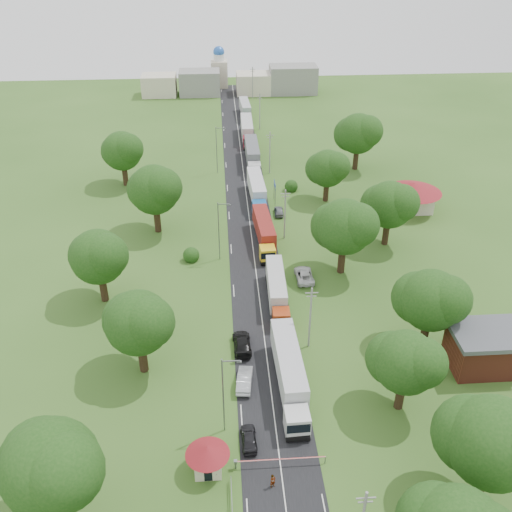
{
  "coord_description": "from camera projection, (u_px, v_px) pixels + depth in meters",
  "views": [
    {
      "loc": [
        -5.05,
        -62.55,
        47.75
      ],
      "look_at": [
        -0.01,
        10.63,
        3.0
      ],
      "focal_mm": 40.0,
      "sensor_mm": 36.0,
      "label": 1
    }
  ],
  "objects": [
    {
      "name": "pole_2",
      "position": [
        285.0,
        214.0,
        94.2
      ],
      "size": [
        1.6,
        0.24,
        9.0
      ],
      "color": "gray",
      "rests_on": "ground"
    },
    {
      "name": "ground",
      "position": [
        261.0,
        315.0,
        78.43
      ],
      "size": [
        260.0,
        260.0,
        0.0
      ],
      "primitive_type": "plane",
      "color": "#31561C",
      "rests_on": "ground"
    },
    {
      "name": "pedestrian_near",
      "position": [
        273.0,
        481.0,
        54.64
      ],
      "size": [
        0.71,
        0.64,
        1.64
      ],
      "primitive_type": "imported",
      "rotation": [
        0.0,
        0.0,
        0.53
      ],
      "color": "gray",
      "rests_on": "ground"
    },
    {
      "name": "tree_4",
      "position": [
        344.0,
        226.0,
        83.77
      ],
      "size": [
        9.6,
        9.6,
        12.05
      ],
      "color": "#382616",
      "rests_on": "ground"
    },
    {
      "name": "tree_7",
      "position": [
        358.0,
        133.0,
        118.48
      ],
      "size": [
        9.6,
        9.6,
        12.05
      ],
      "color": "#382616",
      "rests_on": "ground"
    },
    {
      "name": "car_verge_near",
      "position": [
        304.0,
        275.0,
        85.53
      ],
      "size": [
        2.64,
        5.49,
        1.51
      ],
      "primitive_type": "imported",
      "rotation": [
        0.0,
        0.0,
        3.17
      ],
      "color": "silver",
      "rests_on": "ground"
    },
    {
      "name": "guard_booth",
      "position": [
        208.0,
        455.0,
        55.59
      ],
      "size": [
        4.4,
        4.4,
        3.45
      ],
      "color": "beige",
      "rests_on": "ground"
    },
    {
      "name": "tree_6",
      "position": [
        327.0,
        168.0,
        105.8
      ],
      "size": [
        8.0,
        8.0,
        10.1
      ],
      "color": "#382616",
      "rests_on": "ground"
    },
    {
      "name": "truck_0",
      "position": [
        290.0,
        373.0,
        65.29
      ],
      "size": [
        3.05,
        15.79,
        4.37
      ],
      "color": "silver",
      "rests_on": "ground"
    },
    {
      "name": "house_brick",
      "position": [
        485.0,
        349.0,
        68.36
      ],
      "size": [
        8.6,
        6.6,
        5.2
      ],
      "color": "maroon",
      "rests_on": "ground"
    },
    {
      "name": "truck_4",
      "position": [
        252.0,
        155.0,
        123.28
      ],
      "size": [
        2.71,
        15.66,
        4.34
      ],
      "color": "#BDBDBD",
      "rests_on": "ground"
    },
    {
      "name": "car_lane_front",
      "position": [
        249.0,
        438.0,
        59.24
      ],
      "size": [
        1.71,
        4.04,
        1.36
      ],
      "primitive_type": "imported",
      "rotation": [
        0.0,
        0.0,
        3.17
      ],
      "color": "black",
      "rests_on": "ground"
    },
    {
      "name": "tree_9",
      "position": [
        51.0,
        466.0,
        47.77
      ],
      "size": [
        9.6,
        9.6,
        12.05
      ],
      "color": "#382616",
      "rests_on": "ground"
    },
    {
      "name": "truck_5",
      "position": [
        247.0,
        130.0,
        137.04
      ],
      "size": [
        2.86,
        15.46,
        4.28
      ],
      "color": "maroon",
      "rests_on": "ground"
    },
    {
      "name": "tree_10",
      "position": [
        138.0,
        322.0,
        65.41
      ],
      "size": [
        8.8,
        8.8,
        11.07
      ],
      "color": "#382616",
      "rests_on": "ground"
    },
    {
      "name": "truck_1",
      "position": [
        277.0,
        290.0,
        80.1
      ],
      "size": [
        2.64,
        13.68,
        3.79
      ],
      "color": "#A23612",
      "rests_on": "ground"
    },
    {
      "name": "car_lane_mid",
      "position": [
        245.0,
        380.0,
        66.5
      ],
      "size": [
        2.25,
        4.95,
        1.57
      ],
      "primitive_type": "imported",
      "rotation": [
        0.0,
        0.0,
        3.02
      ],
      "color": "#ADB0B5",
      "rests_on": "ground"
    },
    {
      "name": "pedestrian_booth",
      "position": [
        215.0,
        473.0,
        55.48
      ],
      "size": [
        0.79,
        0.92,
        1.67
      ],
      "primitive_type": "imported",
      "rotation": [
        0.0,
        0.0,
        -1.36
      ],
      "color": "gray",
      "rests_on": "ground"
    },
    {
      "name": "pole_3",
      "position": [
        270.0,
        152.0,
        118.05
      ],
      "size": [
        1.6,
        0.24,
        9.0
      ],
      "color": "gray",
      "rests_on": "ground"
    },
    {
      "name": "truck_2",
      "position": [
        264.0,
        232.0,
        94.2
      ],
      "size": [
        3.17,
        14.34,
        3.96
      ],
      "color": "yellow",
      "rests_on": "ground"
    },
    {
      "name": "car_verge_far",
      "position": [
        279.0,
        211.0,
        103.82
      ],
      "size": [
        1.73,
        4.03,
        1.36
      ],
      "primitive_type": "imported",
      "rotation": [
        0.0,
        0.0,
        3.11
      ],
      "color": "slate",
      "rests_on": "ground"
    },
    {
      "name": "truck_3",
      "position": [
        257.0,
        190.0,
        107.87
      ],
      "size": [
        2.99,
        14.99,
        4.15
      ],
      "color": "#195998",
      "rests_on": "ground"
    },
    {
      "name": "house_cream",
      "position": [
        413.0,
        192.0,
        103.84
      ],
      "size": [
        10.08,
        10.08,
        5.8
      ],
      "color": "beige",
      "rests_on": "ground"
    },
    {
      "name": "lamp_0",
      "position": [
        225.0,
        392.0,
        58.2
      ],
      "size": [
        2.03,
        0.22,
        10.0
      ],
      "color": "slate",
      "rests_on": "ground"
    },
    {
      "name": "tree_2",
      "position": [
        405.0,
        361.0,
        60.61
      ],
      "size": [
        8.0,
        8.0,
        10.1
      ],
      "color": "#382616",
      "rests_on": "ground"
    },
    {
      "name": "pole_4",
      "position": [
        260.0,
        111.0,
        141.89
      ],
      "size": [
        1.6,
        0.24,
        9.0
      ],
      "color": "gray",
      "rests_on": "ground"
    },
    {
      "name": "tree_12",
      "position": [
        154.0,
        189.0,
        94.84
      ],
      "size": [
        9.6,
        9.6,
        12.05
      ],
      "color": "#382616",
      "rests_on": "ground"
    },
    {
      "name": "tree_1",
      "position": [
        492.0,
        441.0,
        49.99
      ],
      "size": [
        9.6,
        9.6,
        12.05
      ],
      "color": "#382616",
      "rests_on": "ground"
    },
    {
      "name": "lamp_2",
      "position": [
        217.0,
        148.0,
        117.81
      ],
      "size": [
        2.03,
        0.22,
        10.0
      ],
      "color": "slate",
      "rests_on": "ground"
    },
    {
      "name": "tree_13",
      "position": [
        122.0,
        151.0,
        111.72
      ],
      "size": [
        8.8,
        8.8,
        11.07
      ],
      "color": "#382616",
      "rests_on": "ground"
    },
    {
      "name": "boom_barrier",
      "position": [
        267.0,
        461.0,
        56.6
      ],
      "size": [
        9.22,
        0.35,
        1.18
      ],
      "color": "slate",
      "rests_on": "ground"
    },
    {
      "name": "pole_5",
      "position": [
        253.0,
        82.0,
        165.74
      ],
      "size": [
        1.6,
        0.24,
        9.0
      ],
      "color": "gray",
      "rests_on": "ground"
    },
    {
      "name": "lamp_1",
      "position": [
        220.0,
        228.0,
        88.01
      ],
      "size": [
        2.03,
        0.22,
        10.0
      ],
      "color": "slate",
      "rests_on": "ground"
    },
    {
      "name": "car_lane_rear",
      "position": [
        242.0,
        343.0,
        72.05
      ],
      "size": [
        2.4,
        5.51,
        1.58
      ],
      "primitive_type": "imported",
      "rotation": [
        0.0,
        0.0,
        3.18
      ],
      "color": "black",
      "rests_on": "ground"
    },
    {
      "name": "distant_town",
      "position": [
        236.0,
        82.0,
        170.34
      ],
      "size": [
        52.0,
        8.0,
        8.0
      ],
      "color": "gray",
      "rests_on": "ground"
    },
    {
      "name": "info_sign",
      "position": [
        275.0,
        188.0,
        106.98
      ],
      "size": [
        0.12,
        3.1,
        4.1
      ],
      "color": "slate",
      "rests_on": "ground"
    },
    {
      "name": "tree_3",
      "position": [
        431.0,
        299.0,
        69.16
      ],
      "size": [
        8.8,
        8.8,
        11.07
      ],
      "color": "#382616",
      "rests_on": "ground"
    },
    {
      "name": "tree_11",
      "position": [
        98.0,
        256.0,
        77.77
      ],
      "size": [
        8.8,
        8.8,
        11.07
      ],
      "color": "#382616",
      "rests_on": "ground"
    },
    {
      "name": "truck_6",
      "position": [
        245.0,
        109.0,
        152.11
      ],
      "size": [
        2.79,
        13.48,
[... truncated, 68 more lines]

